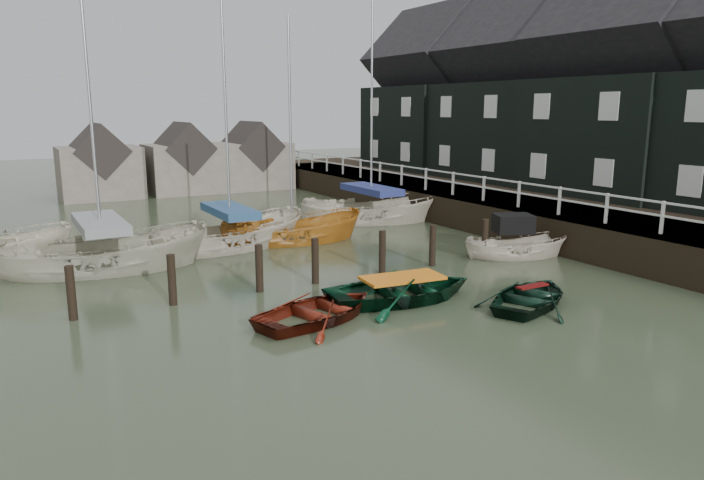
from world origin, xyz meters
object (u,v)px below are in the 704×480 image
sailboat_a (104,268)px  sailboat_d (371,220)px  sailboat_b (231,246)px  sailboat_c (292,242)px  rowboat_red (320,319)px  rowboat_green (402,300)px  rowboat_dkgreen (531,304)px  motorboat (515,254)px

sailboat_a → sailboat_d: (12.32, 3.32, 0.00)m
sailboat_b → sailboat_c: size_ratio=1.28×
rowboat_red → sailboat_c: 9.49m
rowboat_green → sailboat_c: (0.54, 8.59, 0.01)m
sailboat_c → rowboat_dkgreen: bearing=-157.5°
rowboat_red → rowboat_green: size_ratio=0.84×
rowboat_green → sailboat_a: 10.12m
rowboat_green → motorboat: bearing=-64.4°
sailboat_c → sailboat_b: bearing=97.8°
sailboat_b → rowboat_green: bearing=-174.9°
rowboat_red → motorboat: motorboat is taller
sailboat_b → sailboat_c: sailboat_b is taller
rowboat_dkgreen → sailboat_c: (-2.31, 10.64, 0.01)m
rowboat_dkgreen → sailboat_c: 10.89m
rowboat_red → sailboat_b: (0.76, 9.02, 0.07)m
rowboat_red → rowboat_dkgreen: bearing=-123.8°
motorboat → sailboat_d: 8.69m
motorboat → sailboat_a: (-13.10, 5.33, -0.06)m
rowboat_green → sailboat_a: (-6.70, 7.59, 0.06)m
sailboat_a → sailboat_d: bearing=-64.1°
rowboat_green → sailboat_b: bearing=18.9°
sailboat_a → sailboat_b: sailboat_b is taller
rowboat_green → sailboat_b: size_ratio=0.35×
sailboat_b → sailboat_d: size_ratio=0.96×
sailboat_a → sailboat_d: sailboat_d is taller
sailboat_d → rowboat_red: bearing=166.0°
sailboat_a → sailboat_b: 4.87m
motorboat → sailboat_b: bearing=76.5°
rowboat_red → rowboat_green: (2.72, 0.32, 0.00)m
sailboat_d → sailboat_b: bearing=128.8°
sailboat_a → sailboat_c: sailboat_a is taller
rowboat_red → sailboat_b: sailboat_b is taller
motorboat → rowboat_green: bearing=133.5°
sailboat_b → sailboat_d: (7.59, 2.21, -0.00)m
motorboat → sailboat_c: 8.63m
rowboat_green → motorboat: motorboat is taller
rowboat_red → sailboat_b: 9.05m
sailboat_b → motorboat: bearing=-135.2°
sailboat_b → sailboat_c: bearing=-100.0°
rowboat_red → sailboat_d: size_ratio=0.28×
rowboat_dkgreen → sailboat_c: sailboat_c is taller
motorboat → sailboat_c: size_ratio=0.41×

